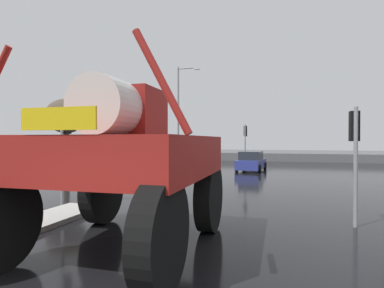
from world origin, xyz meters
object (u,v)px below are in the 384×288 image
object	(u,v)px
traffic_signal_near_left	(65,134)
traffic_signal_far_left	(245,137)
traffic_signal_near_right	(355,140)
bare_tree_left	(66,117)
streetlight_far_left	(180,111)
sedan_ahead	(251,162)
oversize_sprayer	(123,160)

from	to	relation	value
traffic_signal_near_left	traffic_signal_far_left	xyz separation A→B (m)	(4.60, 15.65, 0.05)
traffic_signal_near_right	bare_tree_left	world-z (taller)	bare_tree_left
traffic_signal_near_right	streetlight_far_left	xyz separation A→B (m)	(-11.36, 18.23, 2.68)
sedan_ahead	bare_tree_left	bearing A→B (deg)	129.87
traffic_signal_near_right	streetlight_far_left	world-z (taller)	streetlight_far_left
streetlight_far_left	bare_tree_left	bearing A→B (deg)	-110.56
traffic_signal_far_left	streetlight_far_left	distance (m)	7.32
sedan_ahead	traffic_signal_near_left	size ratio (longest dim) A/B	1.19
sedan_ahead	traffic_signal_near_left	bearing A→B (deg)	166.06
traffic_signal_near_left	bare_tree_left	world-z (taller)	bare_tree_left
oversize_sprayer	bare_tree_left	xyz separation A→B (m)	(-10.11, 10.92, 1.93)
oversize_sprayer	traffic_signal_near_left	world-z (taller)	oversize_sprayer
sedan_ahead	traffic_signal_near_right	size ratio (longest dim) A/B	1.28
streetlight_far_left	oversize_sprayer	bearing A→B (deg)	-74.37
traffic_signal_near_left	traffic_signal_far_left	distance (m)	16.31
sedan_ahead	streetlight_far_left	world-z (taller)	streetlight_far_left
traffic_signal_near_left	streetlight_far_left	xyz separation A→B (m)	(-1.80, 18.23, 2.48)
oversize_sprayer	traffic_signal_far_left	distance (m)	19.13
oversize_sprayer	bare_tree_left	world-z (taller)	bare_tree_left
bare_tree_left	sedan_ahead	bearing A→B (deg)	35.17
oversize_sprayer	traffic_signal_near_right	xyz separation A→B (m)	(5.30, 3.46, 0.46)
sedan_ahead	streetlight_far_left	distance (m)	8.73
traffic_signal_near_right	traffic_signal_far_left	world-z (taller)	traffic_signal_far_left
oversize_sprayer	traffic_signal_near_left	bearing A→B (deg)	49.70
streetlight_far_left	bare_tree_left	size ratio (longest dim) A/B	1.82
sedan_ahead	bare_tree_left	distance (m)	13.78
traffic_signal_near_right	traffic_signal_far_left	bearing A→B (deg)	107.59
sedan_ahead	bare_tree_left	size ratio (longest dim) A/B	0.84
traffic_signal_near_right	sedan_ahead	bearing A→B (deg)	106.29
oversize_sprayer	streetlight_far_left	world-z (taller)	streetlight_far_left
oversize_sprayer	traffic_signal_far_left	xyz separation A→B (m)	(0.33, 19.11, 0.70)
oversize_sprayer	traffic_signal_near_right	bearing A→B (deg)	-58.09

